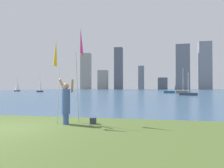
% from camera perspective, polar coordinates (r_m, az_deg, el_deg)
% --- Properties ---
extents(ground, '(120.00, 138.00, 0.12)m').
position_cam_1_polar(ground, '(57.98, 5.54, -2.40)').
color(ground, '#475B28').
extents(person, '(0.71, 0.52, 1.93)m').
position_cam_1_polar(person, '(8.50, -13.27, -5.03)').
color(person, '#3F59A5').
rests_on(person, ground).
extents(kite_flag_left, '(0.16, 0.53, 3.60)m').
position_cam_1_polar(kite_flag_left, '(8.70, -16.06, 8.26)').
color(kite_flag_left, '#B2B2B7').
rests_on(kite_flag_left, ground).
extents(kite_flag_right, '(0.16, 0.81, 4.24)m').
position_cam_1_polar(kite_flag_right, '(9.10, -9.05, 11.54)').
color(kite_flag_right, '#B2B2B7').
rests_on(kite_flag_right, ground).
extents(bag, '(0.23, 0.22, 0.26)m').
position_cam_1_polar(bag, '(8.50, -5.54, -10.60)').
color(bag, '#33384C').
rests_on(bag, ground).
extents(sailboat_0, '(3.11, 1.74, 5.86)m').
position_cam_1_polar(sailboat_0, '(48.34, 20.00, -2.17)').
color(sailboat_0, brown).
rests_on(sailboat_0, ground).
extents(sailboat_1, '(1.97, 3.30, 4.56)m').
position_cam_1_polar(sailboat_1, '(74.17, -25.83, -0.73)').
color(sailboat_1, brown).
rests_on(sailboat_1, ground).
extents(sailboat_3, '(2.78, 1.12, 4.40)m').
position_cam_1_polar(sailboat_3, '(49.82, 16.24, -2.17)').
color(sailboat_3, '#2D6084').
rests_on(sailboat_3, ground).
extents(sailboat_4, '(3.21, 1.30, 4.20)m').
position_cam_1_polar(sailboat_4, '(37.99, 21.33, -2.66)').
color(sailboat_4, '#333D51').
rests_on(sailboat_4, ground).
extents(sailboat_6, '(1.76, 0.90, 5.09)m').
position_cam_1_polar(sailboat_6, '(60.83, -20.17, -0.72)').
color(sailboat_6, '#333D51').
rests_on(sailboat_6, ground).
extents(skyline_tower_0, '(6.30, 3.23, 22.20)m').
position_cam_1_polar(skyline_tower_0, '(122.28, -7.62, 3.69)').
color(skyline_tower_0, gray).
rests_on(skyline_tower_0, ground).
extents(skyline_tower_1, '(5.80, 4.81, 11.57)m').
position_cam_1_polar(skyline_tower_1, '(119.76, -2.65, 1.23)').
color(skyline_tower_1, gray).
rests_on(skyline_tower_1, ground).
extents(skyline_tower_2, '(4.71, 4.69, 24.46)m').
position_cam_1_polar(skyline_tower_2, '(115.36, 1.93, 4.51)').
color(skyline_tower_2, '#565B66').
rests_on(skyline_tower_2, ground).
extents(skyline_tower_3, '(3.44, 3.04, 14.05)m').
position_cam_1_polar(skyline_tower_3, '(118.69, 8.50, 1.85)').
color(skyline_tower_3, gray).
rests_on(skyline_tower_3, ground).
extents(skyline_tower_4, '(5.37, 5.41, 6.88)m').
position_cam_1_polar(skyline_tower_4, '(118.88, 14.47, 0.14)').
color(skyline_tower_4, '#565B66').
rests_on(skyline_tower_4, ground).
extents(skyline_tower_5, '(7.79, 3.76, 25.93)m').
position_cam_1_polar(skyline_tower_5, '(119.80, 19.79, 4.72)').
color(skyline_tower_5, slate).
rests_on(skyline_tower_5, ground).
extents(skyline_tower_6, '(6.81, 4.35, 26.96)m').
position_cam_1_polar(skyline_tower_6, '(122.58, 25.41, 4.86)').
color(skyline_tower_6, gray).
rests_on(skyline_tower_6, ground).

